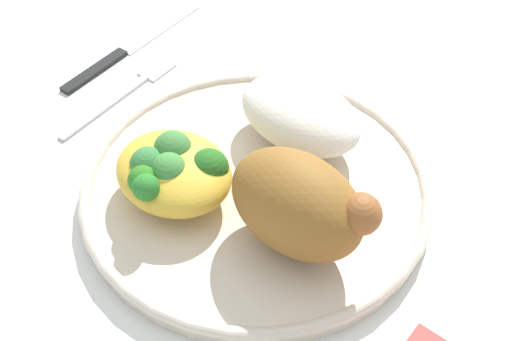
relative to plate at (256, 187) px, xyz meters
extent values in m
plane|color=silver|center=(0.00, 0.00, -0.01)|extent=(2.00, 2.00, 0.00)
cylinder|color=beige|center=(0.00, 0.00, 0.00)|extent=(0.27, 0.27, 0.01)
torus|color=beige|center=(0.00, 0.00, 0.00)|extent=(0.28, 0.28, 0.01)
ellipsoid|color=brown|center=(0.06, -0.02, 0.04)|extent=(0.10, 0.07, 0.07)
sphere|color=brown|center=(0.10, -0.01, 0.06)|extent=(0.03, 0.03, 0.03)
ellipsoid|color=white|center=(-0.01, 0.06, 0.03)|extent=(0.11, 0.07, 0.05)
ellipsoid|color=gold|center=(-0.04, -0.05, 0.03)|extent=(0.09, 0.08, 0.04)
sphere|color=#367B3B|center=(-0.05, -0.06, 0.04)|extent=(0.03, 0.03, 0.03)
sphere|color=#42883D|center=(-0.03, -0.06, 0.04)|extent=(0.03, 0.03, 0.03)
sphere|color=#286720|center=(-0.02, -0.03, 0.03)|extent=(0.03, 0.03, 0.03)
sphere|color=#2A7729|center=(-0.03, -0.08, 0.04)|extent=(0.02, 0.02, 0.02)
sphere|color=#41803C|center=(-0.05, -0.04, 0.04)|extent=(0.03, 0.03, 0.03)
sphere|color=#2E751F|center=(-0.04, -0.08, 0.04)|extent=(0.02, 0.02, 0.02)
cube|color=#B2B2B7|center=(-0.18, -0.01, -0.01)|extent=(0.02, 0.11, 0.01)
cube|color=#B2B2B7|center=(-0.18, 0.06, -0.01)|extent=(0.03, 0.04, 0.00)
cube|color=black|center=(-0.22, 0.02, -0.01)|extent=(0.02, 0.08, 0.01)
cube|color=silver|center=(-0.23, 0.11, -0.01)|extent=(0.03, 0.11, 0.00)
camera|label=1|loc=(0.23, -0.27, 0.39)|focal=46.04mm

